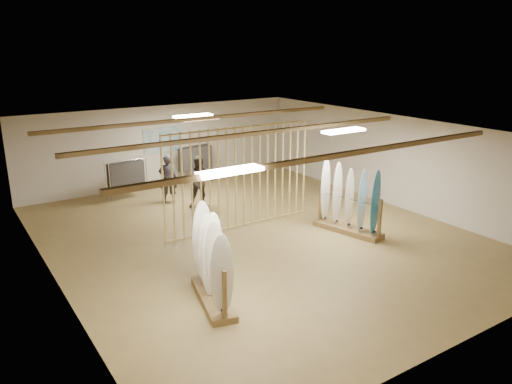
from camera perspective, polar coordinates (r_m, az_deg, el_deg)
floor at (r=13.19m, az=-0.00°, el=-5.00°), size 12.00×12.00×0.00m
ceiling at (r=12.43m, az=-0.00°, el=7.08°), size 12.00×12.00×0.00m
wall_back at (r=17.92m, az=-10.63°, el=5.23°), size 12.00×0.00×12.00m
wall_front at (r=8.67m, az=22.54°, el=-8.29°), size 12.00×0.00×12.00m
wall_left at (r=10.95m, az=-22.47°, el=-3.12°), size 0.00×12.00×12.00m
wall_right at (r=15.95m, az=15.23°, el=3.52°), size 0.00×12.00×12.00m
ceiling_slats at (r=12.44m, az=-0.00°, el=6.72°), size 9.50×6.12×0.10m
light_panels at (r=12.44m, az=-0.00°, el=6.81°), size 1.20×0.35×0.06m
bamboo_partition at (r=13.39m, az=-1.88°, el=1.64°), size 4.45×0.05×2.78m
poster at (r=17.86m, az=-10.64°, el=5.85°), size 1.40×0.03×0.90m
rack_left at (r=9.79m, az=-5.01°, el=-9.25°), size 0.93×1.92×1.77m
rack_right at (r=13.45m, az=10.56°, el=-2.00°), size 0.95×2.01×1.85m
clothing_rack_a at (r=16.42m, az=-14.64°, el=2.02°), size 1.24×0.43×1.33m
clothing_rack_b at (r=17.87m, az=-6.94°, el=3.86°), size 1.34×0.53×1.45m
shopper_a at (r=15.87m, az=-10.05°, el=1.84°), size 0.76×0.67×1.75m
shopper_b at (r=15.27m, az=-6.35°, el=1.54°), size 1.07×0.96×1.82m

